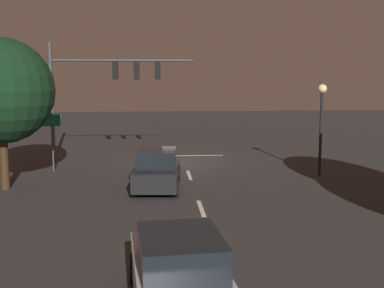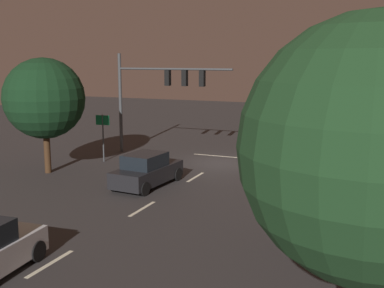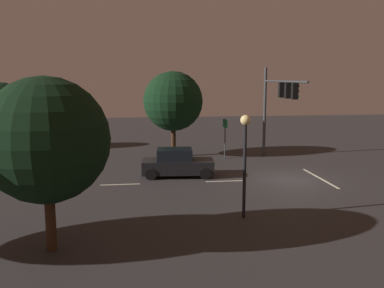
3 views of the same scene
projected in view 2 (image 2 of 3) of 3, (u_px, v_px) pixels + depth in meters
The scene contains 12 objects.
ground_plane at pixel (220, 162), 29.44m from camera, with size 80.00×80.00×0.00m, color #2D2B2B.
traffic_signal_assembly at pixel (159, 86), 30.92m from camera, with size 8.10×0.47×6.70m.
lane_dash_far at pixel (196, 177), 25.82m from camera, with size 2.20×0.16×0.01m, color beige.
lane_dash_mid at pixel (142, 209), 20.38m from camera, with size 2.20×0.16×0.01m, color beige.
lane_dash_near at pixel (50, 264), 14.94m from camera, with size 2.20×0.16×0.01m, color beige.
stop_bar at pixel (229, 157), 31.08m from camera, with size 5.00×0.16×0.01m, color beige.
car_approaching at pixel (147, 171), 23.90m from camera, with size 2.19×4.48×1.70m.
street_lamp_left_kerb at pixel (316, 128), 22.37m from camera, with size 0.44×0.44×4.44m.
route_sign at pixel (103, 128), 29.35m from camera, with size 0.90×0.16×2.96m.
tree_left_near at pixel (375, 151), 7.62m from camera, with size 4.45×4.45×7.17m.
tree_left_far at pixel (360, 141), 14.49m from camera, with size 4.32×4.32×6.05m.
tree_right_far at pixel (44, 98), 26.09m from camera, with size 4.46×4.46×6.44m.
Camera 2 is at (-9.58, 27.18, 6.39)m, focal length 44.35 mm.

